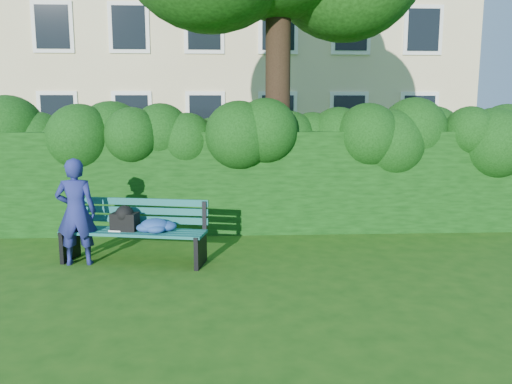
{
  "coord_description": "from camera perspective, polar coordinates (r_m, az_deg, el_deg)",
  "views": [
    {
      "loc": [
        -0.38,
        -6.79,
        2.15
      ],
      "look_at": [
        0.0,
        0.6,
        0.95
      ],
      "focal_mm": 35.0,
      "sensor_mm": 36.0,
      "label": 1
    }
  ],
  "objects": [
    {
      "name": "hedge",
      "position": [
        9.09,
        -0.51,
        1.3
      ],
      "size": [
        10.0,
        1.0,
        1.8
      ],
      "color": "black",
      "rests_on": "ground"
    },
    {
      "name": "ground",
      "position": [
        7.14,
        0.25,
        -8.33
      ],
      "size": [
        80.0,
        80.0,
        0.0
      ],
      "primitive_type": "plane",
      "color": "#1C4D11",
      "rests_on": "ground"
    },
    {
      "name": "apartment_building",
      "position": [
        21.14,
        -1.96,
        19.7
      ],
      "size": [
        16.0,
        8.08,
        12.0
      ],
      "color": "#CAB687",
      "rests_on": "ground"
    },
    {
      "name": "park_bench",
      "position": [
        7.34,
        -13.28,
        -4.02
      ],
      "size": [
        2.13,
        0.95,
        0.89
      ],
      "rotation": [
        0.0,
        0.0,
        -0.2
      ],
      "color": "#0D4542",
      "rests_on": "ground"
    },
    {
      "name": "man_reading",
      "position": [
        7.43,
        -19.87,
        -2.15
      ],
      "size": [
        0.58,
        0.4,
        1.52
      ],
      "primitive_type": "imported",
      "rotation": [
        0.0,
        0.0,
        3.21
      ],
      "color": "navy",
      "rests_on": "ground"
    }
  ]
}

